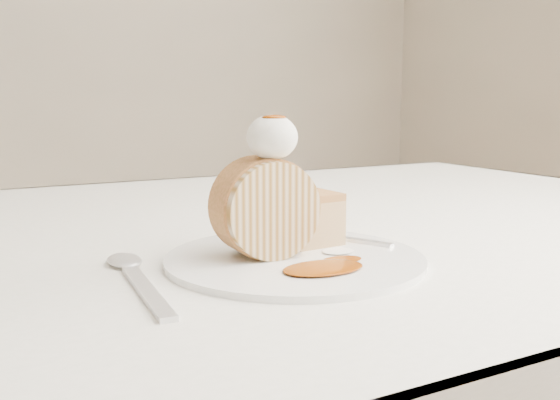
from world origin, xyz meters
TOP-DOWN VIEW (x-y plane):
  - table at (0.00, 0.20)m, footprint 1.40×0.90m
  - plate at (-0.06, 0.01)m, footprint 0.26×0.26m
  - roulade_slice at (-0.08, 0.02)m, footprint 0.09×0.05m
  - cake_chunk at (-0.02, 0.05)m, footprint 0.06×0.05m
  - whipped_cream at (-0.07, 0.02)m, footprint 0.05×0.05m
  - caramel_drizzle at (-0.07, 0.02)m, footprint 0.02×0.02m
  - caramel_pool at (-0.06, -0.04)m, footprint 0.08×0.05m
  - fork at (0.02, 0.04)m, footprint 0.08×0.14m
  - spoon at (-0.20, -0.02)m, footprint 0.04×0.18m

SIDE VIEW (x-z plane):
  - table at x=0.00m, z-range 0.29..1.04m
  - spoon at x=-0.20m, z-range 0.75..0.75m
  - plate at x=-0.06m, z-range 0.75..0.76m
  - fork at x=0.02m, z-range 0.76..0.76m
  - caramel_pool at x=-0.06m, z-range 0.76..0.76m
  - cake_chunk at x=-0.02m, z-range 0.76..0.80m
  - roulade_slice at x=-0.08m, z-range 0.76..0.85m
  - whipped_cream at x=-0.07m, z-range 0.85..0.89m
  - caramel_drizzle at x=-0.07m, z-range 0.89..0.89m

